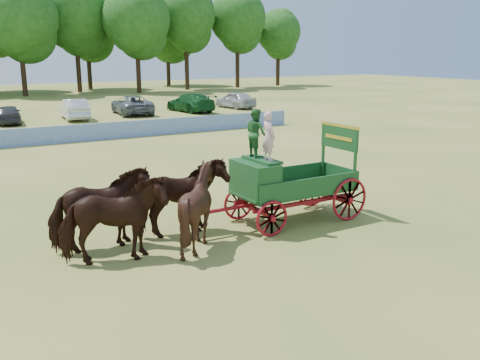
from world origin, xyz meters
name	(u,v)px	position (x,y,z in m)	size (l,w,h in m)	color
ground	(302,207)	(0.00, 0.00, 0.00)	(160.00, 160.00, 0.00)	#AA954D
horse_lead_left	(113,221)	(-7.20, -1.55, 1.14)	(1.23, 2.70, 2.28)	black
horse_lead_right	(100,210)	(-7.20, -0.45, 1.14)	(1.23, 2.70, 2.28)	black
horse_wheel_left	(198,207)	(-4.80, -1.55, 1.14)	(1.84, 2.07, 2.28)	black
horse_wheel_right	(181,198)	(-4.80, -0.45, 1.14)	(1.23, 2.70, 2.28)	black
farm_dray	(275,175)	(-1.82, -0.97, 1.58)	(6.00, 2.00, 3.63)	#A2101E
sponsor_banner	(113,131)	(-1.00, 18.00, 0.53)	(26.00, 0.08, 1.05)	#1D389E
parked_cars	(26,112)	(-4.15, 29.57, 0.79)	(43.25, 6.68, 1.64)	silver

